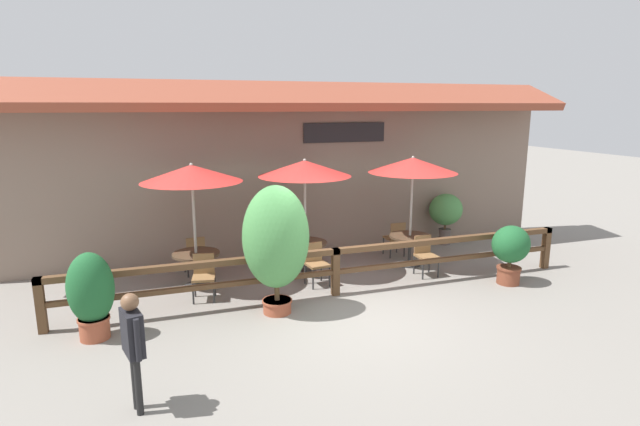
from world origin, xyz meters
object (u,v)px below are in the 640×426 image
at_px(chair_near_wallside, 195,253).
at_px(chair_middle_wallside, 293,243).
at_px(potted_plant_tall_tropical, 91,294).
at_px(chair_far_streetside, 425,253).
at_px(potted_plant_small_flowering, 446,211).
at_px(patio_umbrella_middle, 305,169).
at_px(chair_middle_streetside, 316,262).
at_px(chair_far_wallside, 395,237).
at_px(dining_table_middle, 305,248).
at_px(potted_plant_corner_fern, 511,249).
at_px(dining_table_far, 410,241).
at_px(patio_umbrella_near, 192,174).
at_px(chair_near_streetside, 204,274).
at_px(patio_umbrella_far, 413,165).
at_px(dining_table_near, 196,259).
at_px(potted_plant_entrance_palm, 276,239).
at_px(pedestrian, 133,337).

xyz_separation_m(chair_near_wallside, chair_middle_wallside, (2.24, 0.05, 0.00)).
xyz_separation_m(chair_middle_wallside, potted_plant_tall_tropical, (-4.06, -2.69, 0.27)).
distance_m(chair_far_streetside, potted_plant_small_flowering, 2.74).
distance_m(patio_umbrella_middle, chair_far_streetside, 3.21).
bearing_deg(chair_middle_streetside, chair_middle_wallside, 84.92).
distance_m(patio_umbrella_middle, chair_far_wallside, 3.13).
distance_m(dining_table_middle, potted_plant_corner_fern, 4.33).
height_order(dining_table_far, potted_plant_small_flowering, potted_plant_small_flowering).
xyz_separation_m(patio_umbrella_near, patio_umbrella_middle, (2.35, 0.05, 0.00)).
distance_m(dining_table_far, potted_plant_small_flowering, 2.22).
relative_size(chair_near_streetside, dining_table_middle, 0.91).
distance_m(patio_umbrella_far, potted_plant_tall_tropical, 7.00).
height_order(chair_near_streetside, potted_plant_tall_tropical, potted_plant_tall_tropical).
height_order(chair_middle_wallside, dining_table_far, chair_middle_wallside).
distance_m(chair_middle_streetside, patio_umbrella_far, 3.13).
bearing_deg(chair_far_wallside, dining_table_near, 5.82).
height_order(dining_table_far, potted_plant_corner_fern, potted_plant_corner_fern).
bearing_deg(dining_table_middle, chair_middle_streetside, -90.20).
bearing_deg(potted_plant_small_flowering, dining_table_near, -170.46).
bearing_deg(potted_plant_tall_tropical, chair_near_wallside, 55.40).
bearing_deg(dining_table_far, chair_near_wallside, 168.97).
xyz_separation_m(dining_table_near, potted_plant_entrance_palm, (1.23, -1.85, 0.79)).
relative_size(patio_umbrella_near, dining_table_far, 2.67).
distance_m(dining_table_middle, potted_plant_tall_tropical, 4.57).
relative_size(patio_umbrella_near, chair_near_wallside, 2.93).
bearing_deg(dining_table_near, chair_near_wallside, 87.13).
xyz_separation_m(potted_plant_tall_tropical, pedestrian, (0.68, -2.29, 0.22)).
xyz_separation_m(patio_umbrella_far, potted_plant_small_flowering, (1.78, 1.29, -1.44)).
bearing_deg(patio_umbrella_near, patio_umbrella_far, -2.18).
bearing_deg(patio_umbrella_middle, chair_far_streetside, -21.60).
xyz_separation_m(dining_table_near, pedestrian, (-1.11, -4.18, 0.41)).
xyz_separation_m(chair_near_streetside, potted_plant_small_flowering, (6.54, 1.86, 0.41)).
relative_size(patio_umbrella_far, pedestrian, 1.67).
bearing_deg(dining_table_far, potted_plant_corner_fern, -52.77).
height_order(chair_near_streetside, chair_near_wallside, same).
bearing_deg(patio_umbrella_near, chair_near_wallside, 87.13).
distance_m(dining_table_middle, chair_middle_streetside, 0.75).
bearing_deg(patio_umbrella_far, patio_umbrella_near, 177.82).
relative_size(patio_umbrella_far, chair_far_wallside, 2.93).
xyz_separation_m(patio_umbrella_near, dining_table_middle, (2.35, 0.05, -1.77)).
bearing_deg(potted_plant_corner_fern, potted_plant_small_flowering, 82.08).
bearing_deg(potted_plant_corner_fern, patio_umbrella_middle, 152.19).
distance_m(dining_table_near, dining_table_far, 4.82).
height_order(chair_near_wallside, patio_umbrella_far, patio_umbrella_far).
bearing_deg(dining_table_far, pedestrian, -145.99).
distance_m(dining_table_middle, chair_far_wallside, 2.53).
xyz_separation_m(chair_middle_wallside, potted_plant_corner_fern, (3.90, -2.76, 0.25)).
height_order(dining_table_near, chair_far_wallside, chair_far_wallside).
xyz_separation_m(chair_far_streetside, potted_plant_corner_fern, (1.38, -1.05, 0.25)).
bearing_deg(potted_plant_entrance_palm, chair_far_wallside, 33.62).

